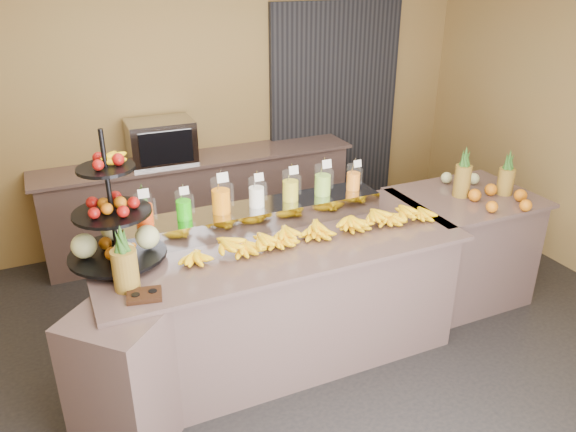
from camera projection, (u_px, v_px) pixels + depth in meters
ground at (297, 376)px, 3.94m from camera, size 6.00×6.00×0.00m
room_envelope at (275, 85)px, 3.88m from camera, size 6.04×5.02×2.82m
buffet_counter at (267, 305)px, 3.92m from camera, size 2.75×1.25×0.93m
right_counter at (460, 247)px, 4.71m from camera, size 1.08×0.88×0.93m
back_ledge at (202, 201)px, 5.61m from camera, size 3.10×0.55×0.93m
pitcher_tray at (257, 216)px, 3.99m from camera, size 1.85×0.30×0.15m
juice_pitcher_orange_a at (144, 212)px, 3.62m from camera, size 0.12×0.12×0.29m
juice_pitcher_green at (184, 207)px, 3.72m from camera, size 0.11×0.11×0.26m
juice_pitcher_orange_b at (221, 198)px, 3.81m from camera, size 0.13×0.14×0.32m
juice_pitcher_milk at (257, 194)px, 3.92m from camera, size 0.11×0.12×0.27m
juice_pitcher_lemon at (290, 188)px, 4.01m from camera, size 0.12×0.12×0.29m
juice_pitcher_lime at (323, 182)px, 4.11m from camera, size 0.12×0.13×0.30m
juice_pitcher_orange_c at (353, 179)px, 4.21m from camera, size 0.11×0.11×0.26m
banana_heap at (319, 226)px, 3.84m from camera, size 1.90×0.17×0.16m
fruit_stand at (121, 228)px, 3.47m from camera, size 0.65×0.65×0.86m
condiment_caddy at (144, 295)px, 3.15m from camera, size 0.22×0.18×0.03m
pineapple_left_a at (125, 266)px, 3.18m from camera, size 0.15×0.15×0.41m
pineapple_left_b at (145, 217)px, 3.81m from camera, size 0.12×0.12×0.39m
right_fruit_pile at (491, 190)px, 4.41m from camera, size 0.49×0.47×0.26m
oven_warmer at (161, 141)px, 5.21m from camera, size 0.60×0.43×0.40m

